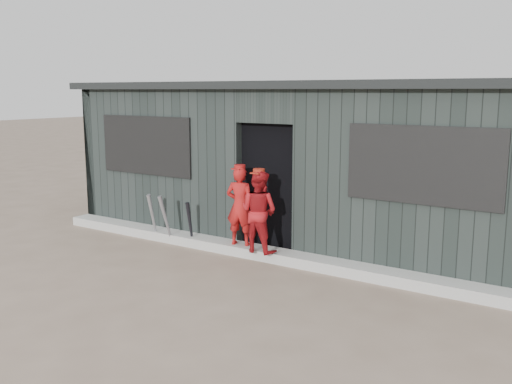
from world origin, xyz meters
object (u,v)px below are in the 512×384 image
Objects in this scene: bat_left at (153,217)px; player_red_right at (259,211)px; player_red_left at (240,206)px; bat_right at (190,224)px; player_grey_back at (297,216)px; dugout at (311,161)px; bat_mid at (166,220)px.

bat_left is 2.15m from player_red_right.
player_red_right is at bearing 146.40° from player_red_left.
player_grey_back reaches higher than bat_right.
dugout is (0.30, 1.70, 0.53)m from player_red_left.
bat_left is 2.44m from player_grey_back.
bat_right is at bearing 33.55° from player_grey_back.
player_red_right is 0.86m from player_grey_back.
bat_mid is 0.76× the size of player_grey_back.
dugout is (1.23, 1.76, 0.92)m from bat_right.
player_red_left is 0.48m from player_red_right.
player_red_right is 0.14× the size of dugout.
bat_right is at bearing -9.31° from player_red_left.
dugout reaches higher than bat_right.
player_red_right reaches higher than player_grey_back.
player_red_left is 0.93m from player_grey_back.
player_grey_back is 0.13× the size of dugout.
player_red_left reaches higher than bat_left.
player_red_left is 1.09× the size of player_grey_back.
player_red_left reaches higher than player_grey_back.
player_red_right is at bearing -85.27° from dugout.
bat_left is at bearing -136.70° from dugout.
player_red_left is 0.15× the size of dugout.
player_red_left is at bearing -18.96° from player_red_right.
bat_left is 0.74m from bat_right.
bat_right is 1.44m from player_red_right.
bat_right is at bearing 6.86° from bat_left.
dugout reaches higher than player_red_left.
player_red_left is (1.67, 0.16, 0.35)m from bat_left.
bat_right is 0.60× the size of player_red_left.
player_red_right is at bearing -3.91° from bat_right.
bat_mid is 1.16× the size of bat_right.
dugout is (1.60, 1.93, 0.87)m from bat_mid.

